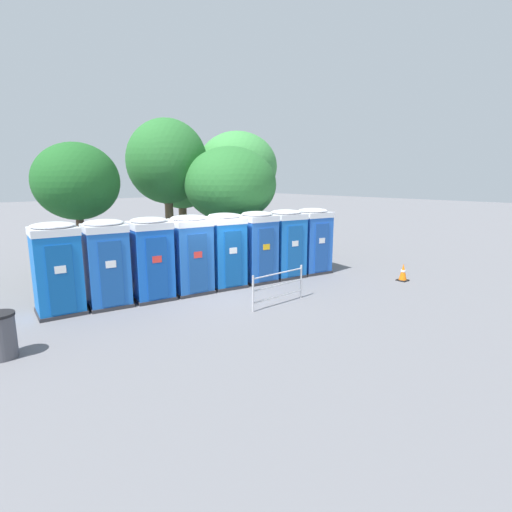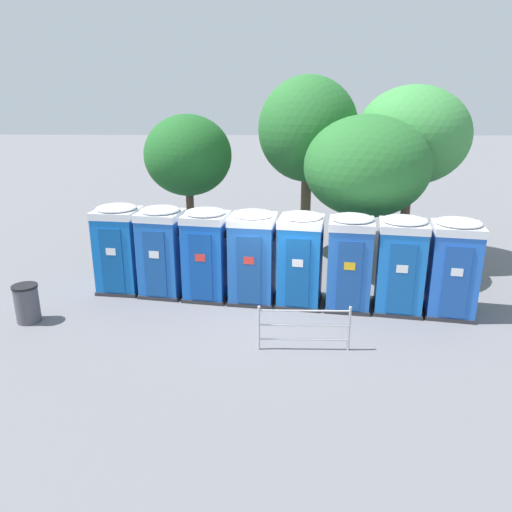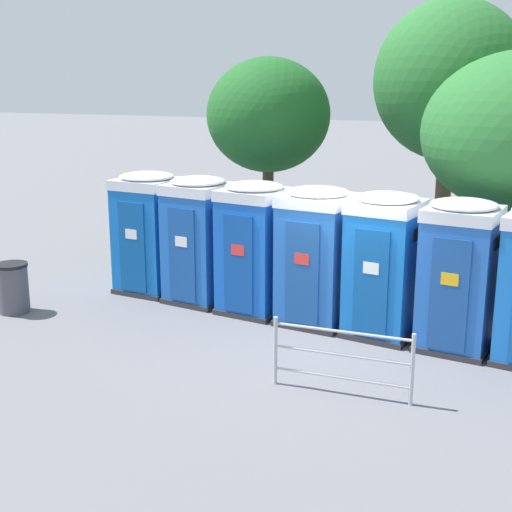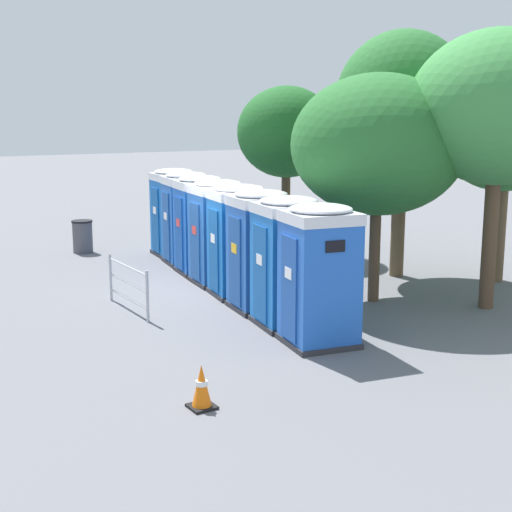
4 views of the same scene
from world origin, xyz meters
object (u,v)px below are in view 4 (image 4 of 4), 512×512
object	(u,v)px
portapotty_3	(217,231)
traffic_cone	(202,387)
portapotty_2	(200,224)
portapotty_4	(238,240)
street_tree_1	(498,108)
trash_can	(83,236)
portapotty_6	(288,261)
street_tree_0	(504,142)
portapotty_1	(186,217)
street_tree_2	(403,104)
portapotty_0	(174,212)
portapotty_7	(319,274)
event_barrier	(128,284)
portapotty_5	(260,249)
street_tree_4	(378,145)
street_tree_3	(286,133)

from	to	relation	value
portapotty_3	traffic_cone	bearing A→B (deg)	-30.73
portapotty_2	portapotty_4	xyz separation A→B (m)	(2.57, -0.38, 0.00)
street_tree_1	trash_can	size ratio (longest dim) A/B	5.94
traffic_cone	portapotty_6	bearing A→B (deg)	129.27
street_tree_0	traffic_cone	world-z (taller)	street_tree_0
portapotty_3	portapotty_4	world-z (taller)	same
portapotty_1	portapotty_2	world-z (taller)	same
street_tree_2	street_tree_0	bearing A→B (deg)	45.09
portapotty_4	street_tree_0	size ratio (longest dim) A/B	0.54
portapotty_2	trash_can	bearing A→B (deg)	-158.42
portapotty_0	portapotty_2	distance (m)	2.59
portapotty_2	portapotty_7	world-z (taller)	same
event_barrier	traffic_cone	bearing A→B (deg)	-11.38
street_tree_1	portapotty_4	bearing A→B (deg)	-133.91
street_tree_2	portapotty_5	bearing A→B (deg)	-79.87
street_tree_2	traffic_cone	world-z (taller)	street_tree_2
portapotty_5	street_tree_4	distance (m)	3.37
portapotty_6	traffic_cone	world-z (taller)	portapotty_6
portapotty_1	street_tree_4	size ratio (longest dim) A/B	0.51
portapotty_7	trash_can	bearing A→B (deg)	-176.14
portapotty_0	portapotty_2	size ratio (longest dim) A/B	1.00
portapotty_6	street_tree_2	xyz separation A→B (m)	(-2.12, 4.85, 3.05)
traffic_cone	event_barrier	distance (m)	5.46
portapotty_2	portapotty_6	world-z (taller)	same
street_tree_4	traffic_cone	xyz separation A→B (m)	(3.23, -5.99, -3.11)
portapotty_5	street_tree_1	xyz separation A→B (m)	(2.50, 4.13, 2.90)
portapotty_2	portapotty_5	xyz separation A→B (m)	(3.85, -0.59, 0.00)
portapotty_7	street_tree_2	world-z (taller)	street_tree_2
street_tree_3	street_tree_1	bearing A→B (deg)	1.77
portapotty_4	street_tree_1	world-z (taller)	street_tree_1
street_tree_0	trash_can	size ratio (longest dim) A/B	4.82
portapotty_2	portapotty_3	distance (m)	1.30
portapotty_6	street_tree_3	size ratio (longest dim) A/B	0.52
portapotty_3	street_tree_4	size ratio (longest dim) A/B	0.51
street_tree_0	street_tree_3	size ratio (longest dim) A/B	0.96
street_tree_1	street_tree_2	distance (m)	3.38
portapotty_0	street_tree_3	distance (m)	3.98
portapotty_6	portapotty_7	xyz separation A→B (m)	(1.28, -0.21, 0.00)
portapotty_7	street_tree_2	bearing A→B (deg)	123.87
portapotty_1	portapotty_6	bearing A→B (deg)	-9.03
street_tree_1	street_tree_4	distance (m)	2.51
traffic_cone	portapotty_3	bearing A→B (deg)	149.27
portapotty_4	portapotty_5	distance (m)	1.30
portapotty_2	portapotty_6	bearing A→B (deg)	-8.63
portapotty_0	portapotty_3	bearing A→B (deg)	-10.10
portapotty_0	portapotty_7	xyz separation A→B (m)	(8.96, -1.47, 0.00)
portapotty_0	portapotty_5	distance (m)	6.48
street_tree_4	trash_can	world-z (taller)	street_tree_4
street_tree_1	event_barrier	bearing A→B (deg)	-120.31
street_tree_4	trash_can	xyz separation A→B (m)	(-8.94, -3.60, -2.94)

